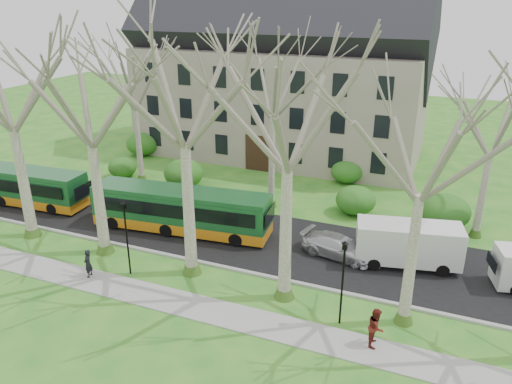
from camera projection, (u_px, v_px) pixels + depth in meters
ground at (235, 286)px, 26.91m from camera, size 120.00×120.00×0.00m
sidewalk at (214, 311)px, 24.75m from camera, size 70.00×2.00×0.06m
road at (271, 242)px, 31.62m from camera, size 80.00×8.00×0.06m
curb at (246, 272)px, 28.17m from camera, size 80.00×0.25×0.14m
building at (282, 69)px, 46.63m from camera, size 26.50×12.20×16.00m
tree_row_verge at (235, 162)px, 24.56m from camera, size 49.00×7.00×14.00m
tree_row_far at (282, 128)px, 34.59m from camera, size 33.00×7.00×12.00m
lamp_row at (225, 253)px, 25.09m from camera, size 36.22×0.22×4.30m
hedges at (254, 176)px, 40.20m from camera, size 30.60×8.60×2.00m
bus_lead at (17, 185)px, 37.07m from camera, size 11.24×3.00×2.78m
bus_follow at (181, 210)px, 32.59m from camera, size 12.00×3.66×2.95m
sedan at (338, 247)px, 29.62m from camera, size 4.76×2.67×1.30m
van_a at (408, 245)px, 28.48m from camera, size 6.14×3.29×2.54m
pedestrian_a at (88, 263)px, 27.47m from camera, size 0.51×0.67×1.62m
pedestrian_b at (376, 327)px, 22.08m from camera, size 0.74×0.93×1.85m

